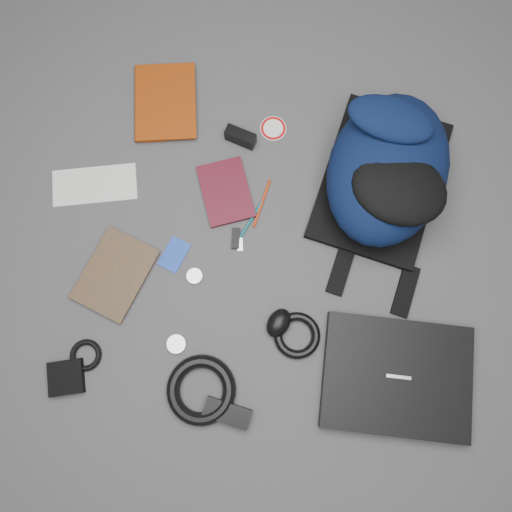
# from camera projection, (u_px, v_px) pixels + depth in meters

# --- Properties ---
(ground) EXTENTS (4.00, 4.00, 0.00)m
(ground) POSITION_uv_depth(u_px,v_px,m) (256.00, 257.00, 1.46)
(ground) COLOR #4F4F51
(ground) RESTS_ON ground
(backpack) EXTENTS (0.46, 0.58, 0.22)m
(backpack) POSITION_uv_depth(u_px,v_px,m) (388.00, 169.00, 1.40)
(backpack) COLOR black
(backpack) RESTS_ON ground
(laptop) EXTENTS (0.41, 0.32, 0.04)m
(laptop) POSITION_uv_depth(u_px,v_px,m) (397.00, 377.00, 1.37)
(laptop) COLOR black
(laptop) RESTS_ON ground
(textbook_red) EXTENTS (0.23, 0.28, 0.03)m
(textbook_red) POSITION_uv_depth(u_px,v_px,m) (135.00, 104.00, 1.54)
(textbook_red) COLOR maroon
(textbook_red) RESTS_ON ground
(comic_book) EXTENTS (0.24, 0.28, 0.02)m
(comic_book) POSITION_uv_depth(u_px,v_px,m) (89.00, 261.00, 1.45)
(comic_book) COLOR #9E6E0B
(comic_book) RESTS_ON ground
(envelope) EXTENTS (0.27, 0.16, 0.00)m
(envelope) POSITION_uv_depth(u_px,v_px,m) (95.00, 185.00, 1.50)
(envelope) COLOR white
(envelope) RESTS_ON ground
(dvd_case) EXTENTS (0.20, 0.23, 0.02)m
(dvd_case) POSITION_uv_depth(u_px,v_px,m) (226.00, 192.00, 1.49)
(dvd_case) COLOR #420C16
(dvd_case) RESTS_ON ground
(compact_camera) EXTENTS (0.10, 0.06, 0.05)m
(compact_camera) POSITION_uv_depth(u_px,v_px,m) (241.00, 137.00, 1.51)
(compact_camera) COLOR black
(compact_camera) RESTS_ON ground
(sticker_disc) EXTENTS (0.11, 0.11, 0.00)m
(sticker_disc) POSITION_uv_depth(u_px,v_px,m) (273.00, 128.00, 1.54)
(sticker_disc) COLOR white
(sticker_disc) RESTS_ON ground
(pen_teal) EXTENTS (0.07, 0.14, 0.01)m
(pen_teal) POSITION_uv_depth(u_px,v_px,m) (250.00, 222.00, 1.48)
(pen_teal) COLOR #0B5E6B
(pen_teal) RESTS_ON ground
(pen_red) EXTENTS (0.04, 0.15, 0.01)m
(pen_red) POSITION_uv_depth(u_px,v_px,m) (262.00, 203.00, 1.49)
(pen_red) COLOR #BB330E
(pen_red) RESTS_ON ground
(id_badge) EXTENTS (0.09, 0.11, 0.00)m
(id_badge) POSITION_uv_depth(u_px,v_px,m) (174.00, 255.00, 1.46)
(id_badge) COLOR #183EB8
(id_badge) RESTS_ON ground
(usb_black) EXTENTS (0.03, 0.06, 0.01)m
(usb_black) POSITION_uv_depth(u_px,v_px,m) (236.00, 239.00, 1.47)
(usb_black) COLOR black
(usb_black) RESTS_ON ground
(usb_silver) EXTENTS (0.02, 0.04, 0.01)m
(usb_silver) POSITION_uv_depth(u_px,v_px,m) (240.00, 245.00, 1.46)
(usb_silver) COLOR #ACACAF
(usb_silver) RESTS_ON ground
(mouse) EXTENTS (0.09, 0.10, 0.05)m
(mouse) POSITION_uv_depth(u_px,v_px,m) (279.00, 323.00, 1.40)
(mouse) COLOR black
(mouse) RESTS_ON ground
(headphone_left) EXTENTS (0.05, 0.05, 0.01)m
(headphone_left) POSITION_uv_depth(u_px,v_px,m) (195.00, 276.00, 1.44)
(headphone_left) COLOR #ADADAF
(headphone_left) RESTS_ON ground
(headphone_right) EXTENTS (0.07, 0.07, 0.01)m
(headphone_right) POSITION_uv_depth(u_px,v_px,m) (176.00, 344.00, 1.40)
(headphone_right) COLOR #A6A6A8
(headphone_right) RESTS_ON ground
(cable_coil) EXTENTS (0.17, 0.17, 0.03)m
(cable_coil) POSITION_uv_depth(u_px,v_px,m) (297.00, 335.00, 1.40)
(cable_coil) COLOR black
(cable_coil) RESTS_ON ground
(power_brick) EXTENTS (0.14, 0.08, 0.03)m
(power_brick) POSITION_uv_depth(u_px,v_px,m) (227.00, 413.00, 1.36)
(power_brick) COLOR black
(power_brick) RESTS_ON ground
(power_cord_coil) EXTENTS (0.22, 0.22, 0.04)m
(power_cord_coil) POSITION_uv_depth(u_px,v_px,m) (201.00, 390.00, 1.37)
(power_cord_coil) COLOR black
(power_cord_coil) RESTS_ON ground
(pouch) EXTENTS (0.12, 0.12, 0.02)m
(pouch) POSITION_uv_depth(u_px,v_px,m) (66.00, 378.00, 1.38)
(pouch) COLOR black
(pouch) RESTS_ON ground
(earbud_coil) EXTENTS (0.11, 0.11, 0.02)m
(earbud_coil) POSITION_uv_depth(u_px,v_px,m) (86.00, 355.00, 1.40)
(earbud_coil) COLOR black
(earbud_coil) RESTS_ON ground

